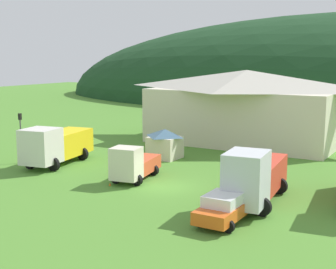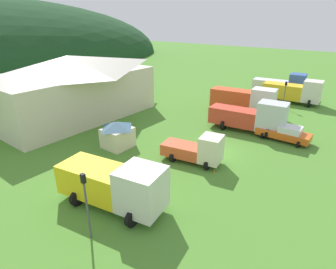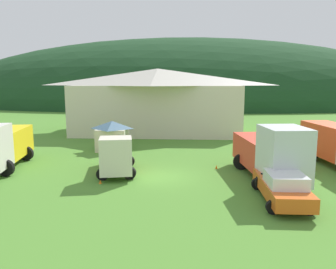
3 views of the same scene
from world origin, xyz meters
name	(u,v)px [view 2 (image 2 of 3)]	position (x,y,z in m)	size (l,w,h in m)	color
ground_plane	(216,151)	(0.00, 0.00, 0.00)	(200.00, 200.00, 0.00)	#4C842D
depot_building	(71,86)	(-2.06, 19.64, 3.94)	(20.48, 11.94, 7.64)	beige
play_shed_cream	(117,134)	(-5.15, 8.13, 1.37)	(2.79, 2.67, 2.65)	beige
flatbed_truck_yellow	(116,184)	(-11.72, 1.18, 1.76)	(4.13, 7.86, 3.36)	silver
light_truck_cream	(198,149)	(-3.09, 0.21, 1.26)	(3.03, 5.56, 2.69)	beige
tow_truck_silver	(252,117)	(6.66, -0.73, 1.80)	(3.60, 8.44, 3.67)	silver
heavy_rig_white	(245,99)	(12.62, 2.74, 1.87)	(3.65, 8.56, 3.51)	white
heavy_rig_striped	(295,91)	(21.52, -1.19, 1.79)	(3.72, 8.18, 3.58)	silver
box_truck_blue	(282,84)	(25.52, 1.77, 1.70)	(3.67, 8.22, 3.60)	#3356AD
service_pickup_orange	(285,133)	(6.44, -4.39, 0.83)	(2.35, 5.30, 1.66)	#E05B1B
traffic_light_west	(86,200)	(-14.70, 0.20, 2.62)	(0.20, 0.32, 4.29)	#4C4C51
traffic_light_east	(285,92)	(17.95, -0.75, 2.33)	(0.20, 0.32, 3.75)	#4C4C51
traffic_cone_near_pickup	(215,134)	(3.65, 2.10, 0.00)	(0.36, 0.36, 0.56)	orange
traffic_cone_mid_row	(214,172)	(-3.68, -1.83, 0.00)	(0.36, 0.36, 0.47)	orange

